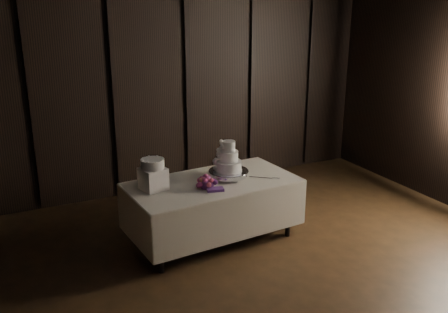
# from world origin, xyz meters

# --- Properties ---
(room) EXTENTS (6.08, 7.08, 3.08)m
(room) POSITION_xyz_m (0.00, 0.00, 1.50)
(room) COLOR black
(room) RESTS_ON ground
(display_table) EXTENTS (2.07, 1.20, 0.76)m
(display_table) POSITION_xyz_m (-0.45, 1.60, 0.42)
(display_table) COLOR silver
(display_table) RESTS_ON ground
(cake_stand) EXTENTS (0.62, 0.62, 0.09)m
(cake_stand) POSITION_xyz_m (-0.23, 1.63, 0.81)
(cake_stand) COLOR silver
(cake_stand) RESTS_ON display_table
(wedding_cake) EXTENTS (0.35, 0.31, 0.37)m
(wedding_cake) POSITION_xyz_m (-0.25, 1.62, 1.00)
(wedding_cake) COLOR white
(wedding_cake) RESTS_ON cake_stand
(bouquet) EXTENTS (0.39, 0.46, 0.19)m
(bouquet) POSITION_xyz_m (-0.60, 1.44, 0.83)
(bouquet) COLOR #C44761
(bouquet) RESTS_ON display_table
(box_pedestal) EXTENTS (0.31, 0.31, 0.25)m
(box_pedestal) POSITION_xyz_m (-1.15, 1.67, 0.89)
(box_pedestal) COLOR white
(box_pedestal) RESTS_ON display_table
(small_cake) EXTENTS (0.34, 0.34, 0.11)m
(small_cake) POSITION_xyz_m (-1.15, 1.67, 1.06)
(small_cake) COLOR white
(small_cake) RESTS_ON box_pedestal
(cake_knife) EXTENTS (0.30, 0.25, 0.01)m
(cake_knife) POSITION_xyz_m (0.12, 1.46, 0.77)
(cake_knife) COLOR silver
(cake_knife) RESTS_ON display_table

